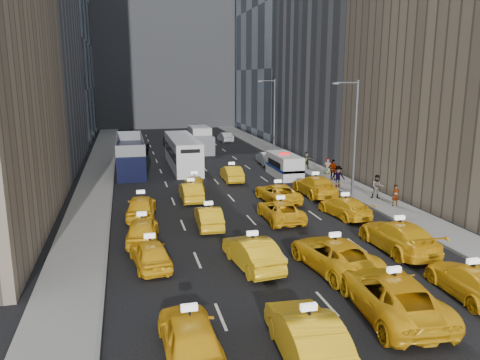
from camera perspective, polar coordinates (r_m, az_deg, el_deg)
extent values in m
plane|color=black|center=(23.73, 6.52, -10.45)|extent=(160.00, 160.00, 0.00)
cube|color=gray|center=(46.44, -16.94, 0.54)|extent=(3.00, 90.00, 0.15)
cube|color=gray|center=(49.83, 7.91, 1.74)|extent=(3.00, 90.00, 0.15)
cube|color=slate|center=(46.38, -15.16, 0.65)|extent=(0.15, 90.00, 0.18)
cube|color=slate|center=(49.32, 6.35, 1.69)|extent=(0.15, 90.00, 0.18)
cube|color=slate|center=(93.41, -9.50, 18.88)|extent=(30.00, 12.00, 40.00)
cylinder|color=#595B60|center=(36.97, 13.83, 4.76)|extent=(0.20, 0.20, 9.00)
cylinder|color=#595B60|center=(36.27, 12.89, 11.49)|extent=(1.80, 0.12, 0.12)
cube|color=slate|center=(35.88, 11.58, 11.46)|extent=(0.50, 0.22, 0.12)
cylinder|color=#595B60|center=(55.37, 4.19, 7.51)|extent=(0.20, 0.20, 9.00)
cylinder|color=#595B60|center=(54.90, 3.35, 11.97)|extent=(1.80, 0.12, 0.12)
cube|color=slate|center=(54.64, 2.43, 11.93)|extent=(0.50, 0.22, 0.12)
imported|color=yellow|center=(16.47, -6.12, -18.31)|extent=(1.95, 4.66, 1.58)
imported|color=yellow|center=(16.39, 8.25, -18.35)|extent=(2.04, 5.16, 1.67)
imported|color=yellow|center=(19.84, 18.06, -13.14)|extent=(3.33, 6.23, 1.66)
imported|color=yellow|center=(22.59, 26.32, -11.01)|extent=(2.26, 4.92, 1.39)
imported|color=yellow|center=(23.76, -10.88, -8.77)|extent=(2.15, 4.23, 1.38)
imported|color=yellow|center=(23.27, 1.51, -8.80)|extent=(2.18, 4.82, 1.54)
imported|color=yellow|center=(23.48, 11.40, -8.84)|extent=(3.25, 5.86, 1.55)
imported|color=yellow|center=(26.80, 18.73, -6.48)|extent=(2.31, 5.62, 1.63)
imported|color=yellow|center=(27.18, -11.81, -5.98)|extent=(2.14, 4.46, 1.47)
imported|color=yellow|center=(29.27, -3.84, -4.52)|extent=(1.60, 4.16, 1.35)
imported|color=yellow|center=(30.76, 4.95, -3.72)|extent=(2.28, 4.84, 1.34)
imported|color=yellow|center=(32.26, 12.63, -3.22)|extent=(2.46, 4.79, 1.33)
imported|color=yellow|center=(31.87, -11.94, -3.17)|extent=(2.31, 4.74, 1.56)
imported|color=yellow|center=(35.72, -5.99, -1.40)|extent=(1.53, 4.28, 1.41)
imported|color=yellow|center=(35.30, 4.62, -1.57)|extent=(2.63, 5.08, 1.37)
imported|color=yellow|center=(37.60, 9.14, -0.67)|extent=(2.22, 5.41, 1.57)
imported|color=yellow|center=(38.45, -5.59, -0.43)|extent=(2.09, 4.20, 1.37)
imported|color=yellow|center=(42.23, -1.03, 0.81)|extent=(1.58, 4.30, 1.41)
cube|color=silver|center=(44.27, 5.42, 1.78)|extent=(2.66, 5.55, 2.14)
cylinder|color=black|center=(42.47, 5.08, 0.45)|extent=(0.28, 0.86, 0.86)
cylinder|color=black|center=(43.06, 7.27, 0.56)|extent=(0.28, 0.86, 0.86)
cylinder|color=black|center=(45.77, 3.65, 1.34)|extent=(0.28, 0.86, 0.86)
cylinder|color=black|center=(46.32, 5.70, 1.44)|extent=(0.28, 0.86, 0.86)
cube|color=navy|center=(44.30, 5.42, 1.59)|extent=(2.70, 5.56, 0.24)
cube|color=red|center=(44.07, 5.45, 3.25)|extent=(1.01, 0.45, 0.16)
cube|color=black|center=(47.99, -13.24, 3.05)|extent=(3.05, 11.54, 3.33)
cylinder|color=black|center=(43.44, -14.58, 0.53)|extent=(0.28, 1.10, 1.10)
cylinder|color=black|center=(43.46, -11.55, 0.68)|extent=(0.28, 1.10, 1.10)
cylinder|color=black|center=(52.93, -14.51, 2.61)|extent=(0.28, 1.10, 1.10)
cylinder|color=black|center=(52.95, -12.02, 2.74)|extent=(0.28, 1.10, 1.10)
cube|color=white|center=(49.07, -7.03, 3.39)|extent=(3.05, 12.33, 3.16)
cylinder|color=black|center=(44.02, -7.62, 0.97)|extent=(0.28, 1.10, 1.10)
cylinder|color=black|center=(44.31, -4.73, 1.12)|extent=(0.28, 1.10, 1.10)
cylinder|color=black|center=(54.24, -8.85, 3.09)|extent=(0.28, 1.10, 1.10)
cylinder|color=black|center=(54.48, -6.50, 3.20)|extent=(0.28, 1.10, 1.10)
cube|color=silver|center=(58.93, -4.80, 4.92)|extent=(2.83, 6.98, 3.12)
cylinder|color=black|center=(56.46, -5.40, 3.54)|extent=(0.28, 1.10, 1.10)
cylinder|color=black|center=(56.79, -3.36, 3.63)|extent=(0.28, 1.10, 1.10)
cylinder|color=black|center=(61.38, -6.10, 4.24)|extent=(0.28, 1.10, 1.10)
cylinder|color=black|center=(61.69, -4.22, 4.31)|extent=(0.28, 1.10, 1.10)
imported|color=#B2B6BB|center=(50.41, 3.23, 2.69)|extent=(1.71, 4.33, 1.40)
imported|color=black|center=(59.57, -12.41, 4.02)|extent=(3.16, 6.00, 1.61)
imported|color=slate|center=(68.05, -5.50, 5.28)|extent=(2.67, 5.79, 1.64)
imported|color=black|center=(66.46, -8.58, 4.97)|extent=(2.08, 4.55, 1.51)
imported|color=#AFB3B8|center=(68.38, -1.81, 5.26)|extent=(1.71, 4.29, 1.39)
imported|color=gray|center=(35.29, 18.45, -1.78)|extent=(0.57, 0.38, 1.56)
imported|color=gray|center=(36.94, 16.39, -0.80)|extent=(1.02, 0.81, 1.84)
imported|color=gray|center=(39.99, 11.87, 0.41)|extent=(1.24, 0.66, 1.82)
imported|color=gray|center=(42.74, 11.26, 1.23)|extent=(1.16, 0.66, 1.86)
imported|color=gray|center=(45.45, 10.63, 1.71)|extent=(0.85, 0.62, 1.55)
imported|color=gray|center=(47.73, 8.09, 2.39)|extent=(1.62, 1.01, 1.69)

